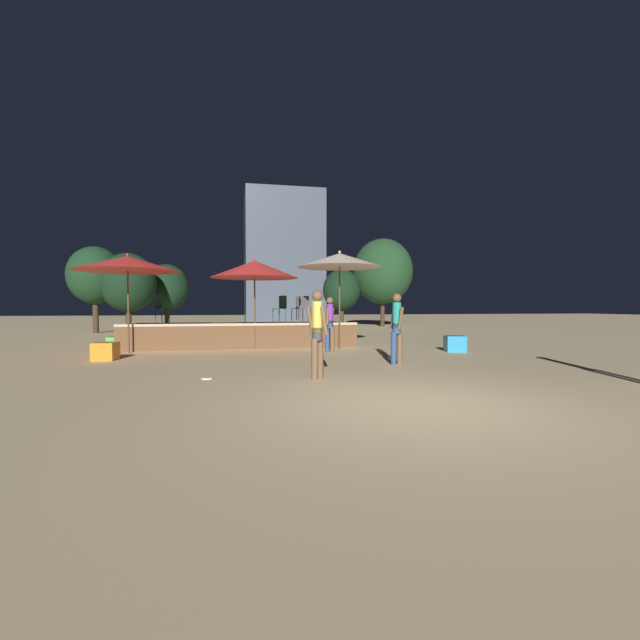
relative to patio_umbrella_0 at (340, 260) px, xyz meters
name	(u,v)px	position (x,y,z in m)	size (l,w,h in m)	color
ground_plane	(418,406)	(-0.87, -7.81, -2.82)	(120.00, 120.00, 0.00)	#D1B784
wooden_deck	(241,334)	(-3.05, 1.92, -2.45)	(7.48, 3.18, 0.82)	brown
patio_umbrella_0	(340,260)	(0.00, 0.00, 0.00)	(2.69, 2.69, 3.12)	brown
patio_umbrella_1	(255,269)	(-2.66, 0.37, -0.30)	(2.75, 2.75, 2.87)	brown
patio_umbrella_2	(128,264)	(-6.32, 0.06, -0.22)	(2.96, 2.96, 2.89)	brown
cube_seat_0	(120,343)	(-6.79, 0.97, -2.61)	(0.68, 0.68, 0.41)	#4CC651
cube_seat_1	(297,341)	(-1.26, 0.81, -2.62)	(0.49, 0.49, 0.41)	yellow
cube_seat_2	(105,351)	(-6.51, -1.59, -2.60)	(0.59, 0.59, 0.45)	orange
cube_seat_3	(455,344)	(3.18, -1.53, -2.58)	(0.69, 0.69, 0.47)	#2D9EDB
person_1	(397,327)	(0.41, -3.83, -1.93)	(0.29, 0.53, 1.66)	#2D4C7F
person_2	(317,332)	(-1.80, -5.43, -1.93)	(0.40, 0.44, 1.66)	brown
person_3	(330,323)	(-0.54, -0.97, -1.96)	(0.36, 0.43, 1.63)	#2D4C7F
bistro_chair_0	(160,306)	(-5.71, 1.71, -1.45)	(0.47, 0.47, 0.90)	#1E4C47
bistro_chair_1	(281,306)	(-1.72, 1.34, -1.45)	(0.48, 0.48, 0.90)	#1E4C47
bistro_chair_2	(299,306)	(-0.91, 2.66, -1.45)	(0.48, 0.48, 0.90)	#47474C
bistro_chair_3	(305,306)	(-0.87, 1.57, -1.45)	(0.40, 0.40, 0.90)	#47474C
frisbee_disc	(207,378)	(-3.82, -5.02, -2.80)	(0.23, 0.23, 0.03)	white
background_tree_0	(167,288)	(-7.08, 12.91, -0.38)	(2.43, 2.43, 3.79)	#3D2B1C
background_tree_1	(95,276)	(-10.13, 10.17, 0.08)	(2.62, 2.62, 4.36)	#3D2B1C
background_tree_2	(342,290)	(3.06, 11.61, -0.51)	(2.24, 2.24, 3.56)	#3D2B1C
background_tree_3	(128,283)	(-8.55, 10.08, -0.28)	(2.73, 2.73, 4.06)	#3D2B1C
background_tree_4	(383,272)	(6.48, 13.89, 0.84)	(3.95, 3.95, 5.84)	#3D2B1C
distant_building	(283,259)	(0.48, 19.50, 2.13)	(5.76, 4.69, 9.91)	#4C5666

